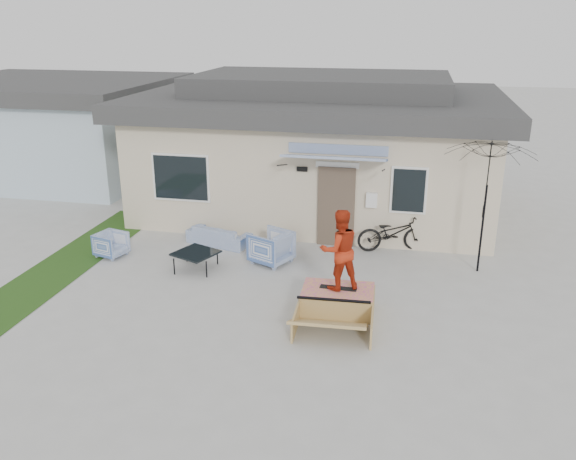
% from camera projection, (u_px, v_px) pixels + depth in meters
% --- Properties ---
extents(ground, '(90.00, 90.00, 0.00)m').
position_uv_depth(ground, '(254.00, 321.00, 11.80)').
color(ground, '#A8A8A3').
rests_on(ground, ground).
extents(grass_strip, '(1.40, 8.00, 0.01)m').
position_uv_depth(grass_strip, '(71.00, 261.00, 14.66)').
color(grass_strip, '#1D3E13').
rests_on(grass_strip, ground).
extents(house, '(10.80, 8.49, 4.10)m').
position_uv_depth(house, '(320.00, 144.00, 18.51)').
color(house, beige).
rests_on(house, ground).
extents(neighbor_house, '(8.60, 7.60, 3.50)m').
position_uv_depth(neighbor_house, '(53.00, 126.00, 22.47)').
color(neighbor_house, '#A7BBCB').
rests_on(neighbor_house, ground).
extents(loveseat, '(1.77, 0.94, 0.66)m').
position_uv_depth(loveseat, '(219.00, 232.00, 15.69)').
color(loveseat, '#34579F').
rests_on(loveseat, ground).
extents(armchair_left, '(0.77, 0.80, 0.68)m').
position_uv_depth(armchair_left, '(111.00, 243.00, 14.88)').
color(armchair_left, '#34579F').
rests_on(armchair_left, ground).
extents(armchair_right, '(1.10, 1.12, 0.89)m').
position_uv_depth(armchair_right, '(271.00, 246.00, 14.46)').
color(armchair_right, '#34579F').
rests_on(armchair_right, ground).
extents(coffee_table, '(1.16, 1.16, 0.44)m').
position_uv_depth(coffee_table, '(196.00, 261.00, 14.14)').
color(coffee_table, black).
rests_on(coffee_table, ground).
extents(bicycle, '(1.93, 1.15, 1.16)m').
position_uv_depth(bicycle, '(393.00, 229.00, 15.17)').
color(bicycle, black).
rests_on(bicycle, ground).
extents(patio_umbrella, '(2.07, 1.92, 2.20)m').
position_uv_depth(patio_umbrella, '(485.00, 200.00, 13.53)').
color(patio_umbrella, black).
rests_on(patio_umbrella, ground).
extents(skate_ramp, '(1.52, 1.98, 0.48)m').
position_uv_depth(skate_ramp, '(338.00, 300.00, 12.12)').
color(skate_ramp, '#AB894F').
rests_on(skate_ramp, ground).
extents(skateboard, '(0.76, 0.22, 0.05)m').
position_uv_depth(skateboard, '(338.00, 288.00, 12.08)').
color(skateboard, black).
rests_on(skateboard, skate_ramp).
extents(skater, '(1.01, 0.93, 1.66)m').
position_uv_depth(skater, '(339.00, 248.00, 11.79)').
color(skater, '#AF2911').
rests_on(skater, skateboard).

